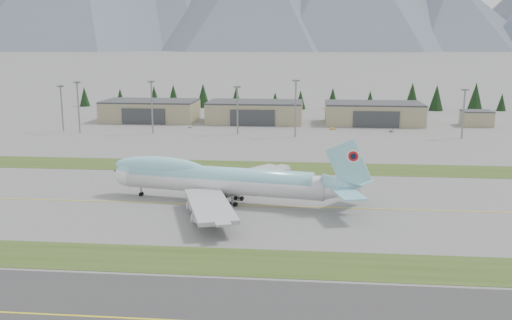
# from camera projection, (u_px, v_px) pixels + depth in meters

# --- Properties ---
(ground) EXTENTS (7000.00, 7000.00, 0.00)m
(ground) POSITION_uv_depth(u_px,v_px,m) (256.00, 206.00, 146.32)
(ground) COLOR #62615F
(ground) RESTS_ON ground
(grass_strip_near) EXTENTS (400.00, 14.00, 0.08)m
(grass_strip_near) POSITION_uv_depth(u_px,v_px,m) (237.00, 262.00, 109.32)
(grass_strip_near) COLOR #35491A
(grass_strip_near) RESTS_ON ground
(grass_strip_far) EXTENTS (400.00, 18.00, 0.08)m
(grass_strip_far) POSITION_uv_depth(u_px,v_px,m) (269.00, 167.00, 190.13)
(grass_strip_far) COLOR #35491A
(grass_strip_far) RESTS_ON ground
(taxiway_line_main) EXTENTS (400.00, 0.40, 0.02)m
(taxiway_line_main) POSITION_uv_depth(u_px,v_px,m) (256.00, 206.00, 146.32)
(taxiway_line_main) COLOR yellow
(taxiway_line_main) RESTS_ON ground
(boeing_747_freighter) EXTENTS (70.45, 59.68, 18.47)m
(boeing_747_freighter) POSITION_uv_depth(u_px,v_px,m) (221.00, 179.00, 148.38)
(boeing_747_freighter) COLOR silver
(boeing_747_freighter) RESTS_ON ground
(hangar_left) EXTENTS (48.00, 26.60, 10.80)m
(hangar_left) POSITION_uv_depth(u_px,v_px,m) (150.00, 111.00, 297.76)
(hangar_left) COLOR gray
(hangar_left) RESTS_ON ground
(hangar_center) EXTENTS (48.00, 26.60, 10.80)m
(hangar_center) POSITION_uv_depth(u_px,v_px,m) (255.00, 112.00, 292.57)
(hangar_center) COLOR gray
(hangar_center) RESTS_ON ground
(hangar_right) EXTENTS (48.00, 26.60, 10.80)m
(hangar_right) POSITION_uv_depth(u_px,v_px,m) (373.00, 113.00, 286.90)
(hangar_right) COLOR gray
(hangar_right) RESTS_ON ground
(control_shed) EXTENTS (14.00, 12.00, 7.60)m
(control_shed) POSITION_uv_depth(u_px,v_px,m) (477.00, 118.00, 280.66)
(control_shed) COLOR gray
(control_shed) RESTS_ON ground
(floodlight_masts) EXTENTS (182.52, 8.06, 24.90)m
(floodlight_masts) POSITION_uv_depth(u_px,v_px,m) (211.00, 99.00, 252.72)
(floodlight_masts) COLOR gray
(floodlight_masts) RESTS_ON ground
(service_vehicle_a) EXTENTS (1.25, 3.08, 1.05)m
(service_vehicle_a) POSITION_uv_depth(u_px,v_px,m) (190.00, 128.00, 275.57)
(service_vehicle_a) COLOR white
(service_vehicle_a) RESTS_ON ground
(service_vehicle_b) EXTENTS (3.27, 1.16, 1.07)m
(service_vehicle_b) POSITION_uv_depth(u_px,v_px,m) (333.00, 129.00, 270.21)
(service_vehicle_b) COLOR gold
(service_vehicle_b) RESTS_ON ground
(service_vehicle_c) EXTENTS (2.18, 4.25, 1.18)m
(service_vehicle_c) POSITION_uv_depth(u_px,v_px,m) (391.00, 132.00, 263.35)
(service_vehicle_c) COLOR #9E9DA1
(service_vehicle_c) RESTS_ON ground
(conifer_belt) EXTENTS (263.54, 14.22, 16.82)m
(conifer_belt) POSITION_uv_depth(u_px,v_px,m) (308.00, 97.00, 349.49)
(conifer_belt) COLOR black
(conifer_belt) RESTS_ON ground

